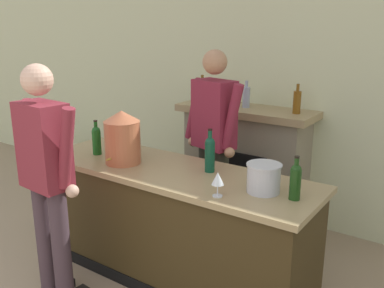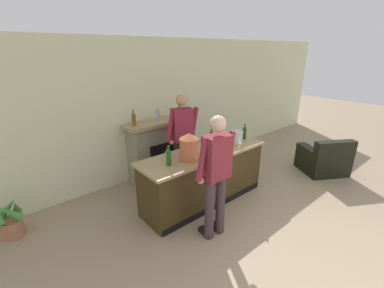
# 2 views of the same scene
# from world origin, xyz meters

# --- Properties ---
(wall_back_panel) EXTENTS (12.00, 0.07, 2.75)m
(wall_back_panel) POSITION_xyz_m (0.00, 4.01, 1.38)
(wall_back_panel) COLOR beige
(wall_back_panel) RESTS_ON ground_plane
(bar_counter) EXTENTS (2.33, 0.73, 0.93)m
(bar_counter) POSITION_xyz_m (-0.04, 2.43, 0.47)
(bar_counter) COLOR #3B2C15
(bar_counter) RESTS_ON ground_plane
(fireplace_stone) EXTENTS (1.41, 0.52, 1.49)m
(fireplace_stone) POSITION_xyz_m (-0.09, 3.74, 0.61)
(fireplace_stone) COLOR gray
(fireplace_stone) RESTS_ON ground_plane
(potted_plant_corner) EXTENTS (0.38, 0.37, 0.66)m
(potted_plant_corner) POSITION_xyz_m (-2.77, 3.50, 0.28)
(potted_plant_corner) COLOR #A2684A
(potted_plant_corner) RESTS_ON ground_plane
(person_customer) EXTENTS (0.66, 0.32, 1.77)m
(person_customer) POSITION_xyz_m (-0.54, 1.67, 0.98)
(person_customer) COLOR #423138
(person_customer) RESTS_ON ground_plane
(person_bartender) EXTENTS (0.65, 0.37, 1.81)m
(person_bartender) POSITION_xyz_m (-0.04, 3.03, 1.01)
(person_bartender) COLOR #2B2B20
(person_bartender) RESTS_ON ground_plane
(copper_dispenser) EXTENTS (0.29, 0.33, 0.43)m
(copper_dispenser) POSITION_xyz_m (-0.46, 2.34, 1.15)
(copper_dispenser) COLOR #BA6741
(copper_dispenser) RESTS_ON bar_counter
(ice_bucket_steel) EXTENTS (0.24, 0.24, 0.20)m
(ice_bucket_steel) POSITION_xyz_m (0.74, 2.42, 1.03)
(ice_bucket_steel) COLOR silver
(ice_bucket_steel) RESTS_ON bar_counter
(wine_bottle_rose_blush) EXTENTS (0.07, 0.07, 0.30)m
(wine_bottle_rose_blush) POSITION_xyz_m (-0.81, 2.38, 1.07)
(wine_bottle_rose_blush) COLOR #18571B
(wine_bottle_rose_blush) RESTS_ON bar_counter
(wine_bottle_burgundy_dark) EXTENTS (0.08, 0.08, 0.33)m
(wine_bottle_burgundy_dark) POSITION_xyz_m (0.23, 2.55, 1.08)
(wine_bottle_burgundy_dark) COLOR #10432C
(wine_bottle_burgundy_dark) RESTS_ON bar_counter
(wine_bottle_cabernet_heavy) EXTENTS (0.07, 0.07, 0.29)m
(wine_bottle_cabernet_heavy) POSITION_xyz_m (0.96, 2.42, 1.06)
(wine_bottle_cabernet_heavy) COLOR #193D13
(wine_bottle_cabernet_heavy) RESTS_ON bar_counter
(wine_glass_by_dispenser) EXTENTS (0.08, 0.08, 0.15)m
(wine_glass_by_dispenser) POSITION_xyz_m (-0.65, 2.63, 1.03)
(wine_glass_by_dispenser) COLOR silver
(wine_glass_by_dispenser) RESTS_ON bar_counter
(wine_glass_near_bucket) EXTENTS (0.08, 0.08, 0.17)m
(wine_glass_near_bucket) POSITION_xyz_m (0.53, 2.17, 1.05)
(wine_glass_near_bucket) COLOR silver
(wine_glass_near_bucket) RESTS_ON bar_counter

